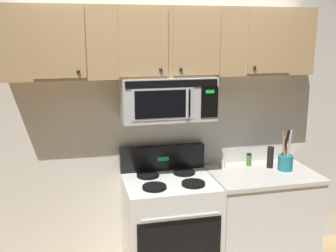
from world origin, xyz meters
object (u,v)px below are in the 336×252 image
Objects in this scene: stove_range at (170,228)px; spice_jar at (249,160)px; over_range_microwave at (167,98)px; utensil_crock_teal at (285,160)px; salt_shaker at (222,162)px; pepper_mill at (270,157)px.

stove_range is 0.96m from spice_jar.
over_range_microwave is 1.02m from spice_jar.
salt_shaker is (-0.52, 0.19, -0.05)m from utensil_crock_teal.
pepper_mill reaches higher than spice_jar.
over_range_microwave is 6.58× the size of spice_jar.
utensil_crock_teal is at bearing -35.43° from spice_jar.
over_range_microwave is 2.05× the size of utensil_crock_teal.
utensil_crock_teal is at bearing 1.01° from stove_range.
stove_range is 3.03× the size of utensil_crock_teal.
over_range_microwave is 1.12m from pepper_mill.
utensil_crock_teal is (1.06, -0.10, -0.58)m from over_range_microwave.
pepper_mill is at bearing 6.48° from stove_range.
stove_range is 11.99× the size of salt_shaker.
utensil_crock_teal is 3.96× the size of salt_shaker.
pepper_mill is (0.42, -0.10, 0.05)m from salt_shaker.
salt_shaker is at bearing 159.49° from utensil_crock_teal.
over_range_microwave is 8.14× the size of salt_shaker.
pepper_mill is (0.96, 0.11, 0.53)m from stove_range.
salt_shaker is 0.26m from spice_jar.
salt_shaker is at bearing 10.06° from over_range_microwave.
pepper_mill is at bearing -30.77° from spice_jar.
spice_jar is at bearing 149.23° from pepper_mill.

